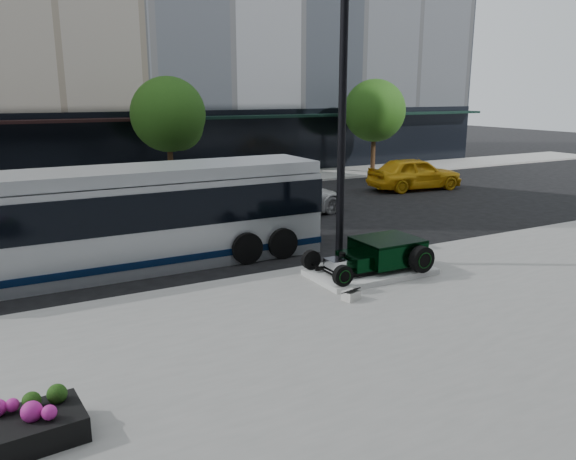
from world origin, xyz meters
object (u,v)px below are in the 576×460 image
flower_planter (10,433)px  yellow_taxi (415,173)px  transit_bus (120,219)px  lamppost (341,145)px  hot_rod (381,253)px  white_sedan (285,197)px

flower_planter → yellow_taxi: size_ratio=0.41×
flower_planter → transit_bus: 8.82m
lamppost → transit_bus: size_ratio=0.62×
transit_bus → flower_planter: bearing=-112.4°
transit_bus → lamppost: bearing=-27.4°
flower_planter → transit_bus: (3.33, 8.09, 1.13)m
hot_rod → white_sedan: size_ratio=0.59×
lamppost → transit_bus: bearing=152.6°
white_sedan → hot_rod: bearing=161.3°
lamppost → flower_planter: 10.84m
flower_planter → lamppost: bearing=30.0°
flower_planter → white_sedan: 16.33m
lamppost → white_sedan: 7.76m
white_sedan → yellow_taxi: yellow_taxi is taller
transit_bus → yellow_taxi: bearing=21.5°
lamppost → white_sedan: (1.93, 6.98, -2.79)m
flower_planter → transit_bus: bearing=67.6°
white_sedan → transit_bus: bearing=109.3°
lamppost → flower_planter: lamppost is taller
lamppost → flower_planter: (-8.96, -5.18, -3.22)m
transit_bus → yellow_taxi: transit_bus is taller
lamppost → transit_bus: 6.67m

